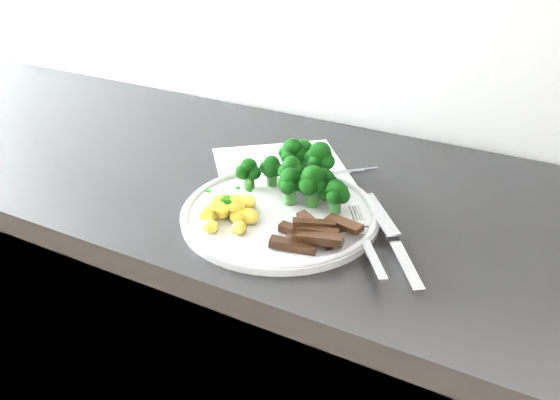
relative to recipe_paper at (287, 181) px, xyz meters
name	(u,v)px	position (x,y,z in m)	size (l,w,h in m)	color
recipe_paper	(287,181)	(0.00, 0.00, 0.00)	(0.37, 0.38, 0.00)	silver
plate	(280,213)	(0.04, -0.11, 0.01)	(0.29, 0.29, 0.02)	silver
broccoli	(302,169)	(0.04, -0.04, 0.05)	(0.19, 0.15, 0.08)	#2F6524
potatoes	(230,208)	(-0.01, -0.16, 0.03)	(0.09, 0.10, 0.04)	yellow
beef_strips	(315,233)	(0.12, -0.15, 0.02)	(0.11, 0.10, 0.03)	black
fork	(368,244)	(0.19, -0.14, 0.02)	(0.11, 0.16, 0.02)	silver
knife	(396,248)	(0.23, -0.12, 0.01)	(0.16, 0.20, 0.03)	silver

